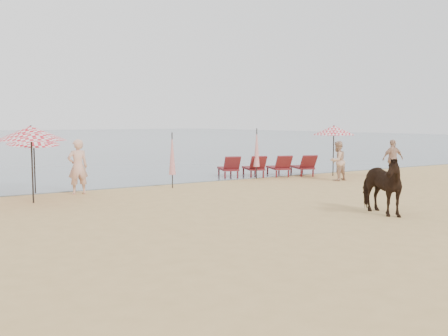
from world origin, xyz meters
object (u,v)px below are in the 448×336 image
object	(u,v)px
umbrella_closed_right	(257,148)
beachgoer_right_b	(393,159)
umbrella_open_left_b	(34,138)
umbrella_open_right	(334,130)
umbrella_closed_left	(172,154)
cow	(379,185)
beachgoer_right_a	(338,161)
umbrella_open_left_a	(31,133)
lounger_cluster_right	(267,166)
beachgoer_left	(78,167)

from	to	relation	value
umbrella_closed_right	beachgoer_right_b	xyz separation A→B (m)	(5.43, -2.97, -0.52)
umbrella_open_left_b	umbrella_closed_right	bearing A→B (deg)	-6.42
umbrella_open_right	umbrella_closed_left	world-z (taller)	umbrella_open_right
umbrella_closed_right	cow	xyz separation A→B (m)	(-2.07, -8.71, -0.58)
umbrella_open_right	beachgoer_right_a	distance (m)	2.25
umbrella_open_left_b	umbrella_closed_right	xyz separation A→B (m)	(9.35, -0.39, -0.58)
umbrella_open_left_b	umbrella_closed_right	size ratio (longest dim) A/B	1.01
umbrella_open_left_a	umbrella_open_left_b	world-z (taller)	umbrella_open_left_a
umbrella_open_left_b	umbrella_closed_left	distance (m)	4.99
lounger_cluster_right	cow	size ratio (longest dim) A/B	2.43
umbrella_closed_right	beachgoer_right_a	world-z (taller)	umbrella_closed_right
umbrella_open_right	umbrella_closed_left	size ratio (longest dim) A/B	1.11
beachgoer_right_a	cow	bearing A→B (deg)	47.73
lounger_cluster_right	umbrella_open_right	bearing A→B (deg)	-6.58
cow	beachgoer_left	bearing A→B (deg)	138.71
umbrella_open_left_b	umbrella_closed_left	world-z (taller)	umbrella_open_left_b
umbrella_closed_left	umbrella_open_left_a	bearing A→B (deg)	-170.56
cow	beachgoer_right_a	world-z (taller)	beachgoer_right_a
umbrella_open_left_a	beachgoer_right_b	xyz separation A→B (m)	(15.25, -1.27, -1.32)
beachgoer_right_b	umbrella_closed_right	bearing A→B (deg)	-12.83
cow	umbrella_open_right	bearing A→B (deg)	65.60
lounger_cluster_right	umbrella_open_left_a	distance (m)	11.10
umbrella_closed_left	umbrella_closed_right	xyz separation A→B (m)	(4.55, 0.83, 0.08)
umbrella_closed_right	lounger_cluster_right	bearing A→B (deg)	26.46
cow	umbrella_closed_right	bearing A→B (deg)	89.04
umbrella_open_right	cow	size ratio (longest dim) A/B	1.24
umbrella_closed_right	cow	bearing A→B (deg)	-103.35
cow	beachgoer_left	distance (m)	10.15
umbrella_open_right	cow	world-z (taller)	umbrella_open_right
lounger_cluster_right	umbrella_closed_right	xyz separation A→B (m)	(-0.93, -0.46, 0.92)
umbrella_open_right	beachgoer_left	xyz separation A→B (m)	(-11.84, 0.38, -1.18)
lounger_cluster_right	umbrella_closed_right	distance (m)	1.39
umbrella_closed_right	cow	world-z (taller)	umbrella_closed_right
umbrella_closed_left	beachgoer_right_b	bearing A→B (deg)	-12.13
umbrella_open_left_b	beachgoer_left	bearing A→B (deg)	-39.89
umbrella_open_left_a	beachgoer_left	xyz separation A→B (m)	(1.74, 1.17, -1.22)
beachgoer_right_a	umbrella_open_left_a	bearing A→B (deg)	-8.89
beachgoer_left	umbrella_open_right	bearing A→B (deg)	178.07
umbrella_open_left_b	umbrella_closed_right	world-z (taller)	umbrella_open_left_b
beachgoer_right_b	umbrella_open_left_a	bearing A→B (deg)	11.09
umbrella_open_left_a	umbrella_open_left_b	xyz separation A→B (m)	(0.47, 2.09, -0.22)
umbrella_open_left_a	umbrella_open_left_b	size ratio (longest dim) A/B	1.07
lounger_cluster_right	beachgoer_right_a	bearing A→B (deg)	-39.82
umbrella_closed_right	beachgoer_right_a	bearing A→B (deg)	-42.01
umbrella_open_left_b	umbrella_open_right	distance (m)	13.18
umbrella_closed_right	umbrella_closed_left	bearing A→B (deg)	-169.72
umbrella_open_right	beachgoer_right_a	xyz separation A→B (m)	(-1.15, -1.44, -1.29)
lounger_cluster_right	beachgoer_right_a	distance (m)	3.31
umbrella_open_right	beachgoer_left	world-z (taller)	umbrella_open_right
umbrella_closed_left	umbrella_closed_right	distance (m)	4.63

